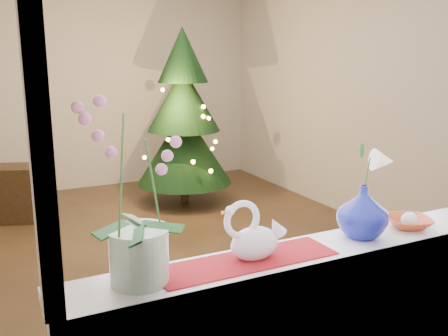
# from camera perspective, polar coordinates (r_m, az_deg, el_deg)

# --- Properties ---
(ground) EXTENTS (5.00, 5.00, 0.00)m
(ground) POSITION_cam_1_polar(r_m,az_deg,el_deg) (4.39, -8.54, -9.68)
(ground) COLOR #322114
(ground) RESTS_ON ground
(wall_back) EXTENTS (4.50, 0.10, 2.70)m
(wall_back) POSITION_cam_1_polar(r_m,az_deg,el_deg) (6.50, -16.02, 9.50)
(wall_back) COLOR beige
(wall_back) RESTS_ON ground
(wall_front) EXTENTS (4.50, 0.10, 2.70)m
(wall_front) POSITION_cam_1_polar(r_m,az_deg,el_deg) (1.87, 14.99, 2.58)
(wall_front) COLOR beige
(wall_front) RESTS_ON ground
(wall_right) EXTENTS (0.10, 5.00, 2.70)m
(wall_right) POSITION_cam_1_polar(r_m,az_deg,el_deg) (5.22, 15.37, 8.85)
(wall_right) COLOR beige
(wall_right) RESTS_ON ground
(windowsill) EXTENTS (2.20, 0.26, 0.04)m
(windowsill) POSITION_cam_1_polar(r_m,az_deg,el_deg) (2.09, 11.89, -9.06)
(windowsill) COLOR white
(windowsill) RESTS_ON window_apron
(window_frame) EXTENTS (2.22, 0.06, 1.60)m
(window_frame) POSITION_cam_1_polar(r_m,az_deg,el_deg) (1.87, 14.99, 13.37)
(window_frame) COLOR white
(window_frame) RESTS_ON windowsill
(runner) EXTENTS (0.70, 0.20, 0.01)m
(runner) POSITION_cam_1_polar(r_m,az_deg,el_deg) (1.88, 2.65, -10.55)
(runner) COLOR maroon
(runner) RESTS_ON windowsill
(orchid_pot) EXTENTS (0.26, 0.26, 0.63)m
(orchid_pot) POSITION_cam_1_polar(r_m,az_deg,el_deg) (1.64, -9.96, -2.75)
(orchid_pot) COLOR silver
(orchid_pot) RESTS_ON windowsill
(swan) EXTENTS (0.28, 0.18, 0.22)m
(swan) POSITION_cam_1_polar(r_m,az_deg,el_deg) (1.87, 3.52, -7.18)
(swan) COLOR silver
(swan) RESTS_ON windowsill
(blue_vase) EXTENTS (0.28, 0.28, 0.26)m
(blue_vase) POSITION_cam_1_polar(r_m,az_deg,el_deg) (2.16, 15.60, -4.37)
(blue_vase) COLOR #090F67
(blue_vase) RESTS_ON windowsill
(lily) EXTENTS (0.14, 0.08, 0.19)m
(lily) POSITION_cam_1_polar(r_m,az_deg,el_deg) (2.10, 15.96, 1.47)
(lily) COLOR white
(lily) RESTS_ON blue_vase
(paperweight) EXTENTS (0.08, 0.08, 0.08)m
(paperweight) POSITION_cam_1_polar(r_m,az_deg,el_deg) (2.34, 20.46, -5.66)
(paperweight) COLOR silver
(paperweight) RESTS_ON windowsill
(amber_dish) EXTENTS (0.22, 0.22, 0.04)m
(amber_dish) POSITION_cam_1_polar(r_m,az_deg,el_deg) (2.37, 20.31, -5.93)
(amber_dish) COLOR #B03E1D
(amber_dish) RESTS_ON windowsill
(xmas_tree) EXTENTS (1.08, 1.08, 1.97)m
(xmas_tree) POSITION_cam_1_polar(r_m,az_deg,el_deg) (5.66, -4.63, 5.85)
(xmas_tree) COLOR black
(xmas_tree) RESTS_ON ground
(side_table) EXTENTS (0.84, 0.63, 0.57)m
(side_table) POSITION_cam_1_polar(r_m,az_deg,el_deg) (5.58, -23.71, -2.68)
(side_table) COLOR black
(side_table) RESTS_ON ground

